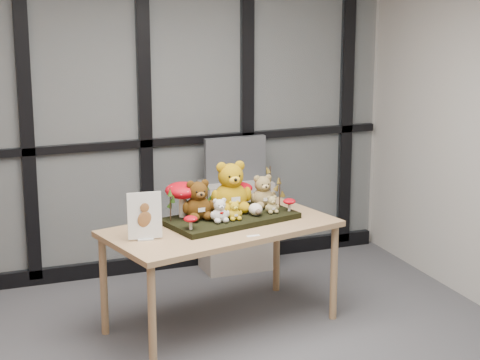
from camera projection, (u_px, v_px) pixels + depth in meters
name	position (u px, v px, depth m)	size (l,w,h in m)	color
room_shell	(182.00, 117.00, 4.22)	(5.00, 5.00, 5.00)	#AAA7A1
glass_partition	(86.00, 99.00, 6.53)	(4.90, 0.06, 2.78)	#2D383F
display_table	(221.00, 235.00, 5.78)	(1.66, 1.10, 0.71)	tan
diorama_tray	(231.00, 218.00, 5.87)	(0.88, 0.44, 0.04)	black
bear_pooh_yellow	(231.00, 184.00, 5.93)	(0.29, 0.27, 0.38)	#B1830A
bear_brown_medium	(198.00, 197.00, 5.76)	(0.22, 0.20, 0.29)	#46290A
bear_tan_back	(263.00, 189.00, 6.05)	(0.19, 0.17, 0.25)	olive
bear_small_yellow	(234.00, 209.00, 5.76)	(0.11, 0.10, 0.14)	gold
bear_white_bow	(220.00, 209.00, 5.71)	(0.13, 0.12, 0.18)	white
bear_beige_small	(272.00, 203.00, 5.92)	(0.10, 0.09, 0.13)	tan
plush_cream_hedgehog	(256.00, 209.00, 5.86)	(0.07, 0.06, 0.09)	white
mushroom_back_left	(183.00, 198.00, 5.81)	(0.24, 0.24, 0.26)	#A80510
mushroom_back_right	(240.00, 194.00, 6.05)	(0.18, 0.18, 0.20)	#A80510
mushroom_front_left	(191.00, 222.00, 5.55)	(0.09, 0.09, 0.10)	#A80510
mushroom_front_right	(289.00, 204.00, 5.97)	(0.09, 0.09, 0.10)	#A80510
sprig_green_far_left	(170.00, 205.00, 5.71)	(0.05, 0.05, 0.22)	#12350C
sprig_green_mid_left	(185.00, 201.00, 5.83)	(0.05, 0.05, 0.21)	#12350C
sprig_dry_far_right	(270.00, 185.00, 6.13)	(0.05, 0.05, 0.27)	brown
sprig_dry_mid_right	(280.00, 193.00, 6.04)	(0.05, 0.05, 0.21)	brown
sprig_green_centre	(207.00, 198.00, 5.94)	(0.05, 0.05, 0.19)	#12350C
sign_holder	(145.00, 218.00, 5.44)	(0.22, 0.07, 0.31)	silver
label_card	(253.00, 236.00, 5.55)	(0.09, 0.03, 0.00)	white
cabinet	(236.00, 225.00, 6.99)	(0.55, 0.32, 0.73)	#9F968D
monitor	(235.00, 159.00, 6.87)	(0.50, 0.05, 0.36)	#4D5055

